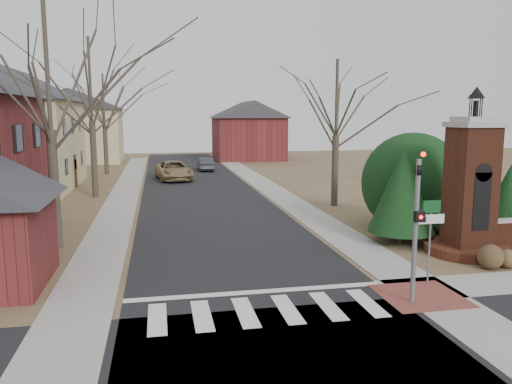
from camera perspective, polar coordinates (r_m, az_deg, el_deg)
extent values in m
plane|color=brown|center=(13.60, 1.96, -14.69)|extent=(120.00, 120.00, 0.00)
cube|color=black|center=(34.69, -6.29, -0.19)|extent=(8.00, 70.00, 0.01)
cube|color=black|center=(11.01, 5.73, -20.75)|extent=(120.00, 8.00, 0.01)
cube|color=silver|center=(14.32, 1.21, -13.41)|extent=(8.00, 2.20, 0.02)
cube|color=silver|center=(15.69, 0.02, -11.37)|extent=(8.00, 0.35, 0.02)
cube|color=gray|center=(35.49, 2.11, 0.07)|extent=(2.00, 60.00, 0.02)
cube|color=gray|center=(34.65, -14.88, -0.44)|extent=(2.00, 60.00, 0.02)
cube|color=brown|center=(16.14, 18.28, -11.23)|extent=(2.40, 2.40, 0.02)
cylinder|color=slate|center=(14.98, 17.74, -4.42)|extent=(0.14, 0.14, 4.20)
imported|color=black|center=(14.67, 18.10, 3.01)|extent=(0.15, 0.18, 0.90)
sphere|color=#FF0C05|center=(14.46, 18.58, 4.10)|extent=(0.14, 0.14, 0.14)
cube|color=black|center=(14.73, 18.17, -2.68)|extent=(0.28, 0.16, 0.30)
sphere|color=#FF0C05|center=(14.65, 18.34, -2.75)|extent=(0.11, 0.11, 0.11)
cylinder|color=slate|center=(16.98, 19.20, -5.73)|extent=(0.06, 0.06, 2.60)
cube|color=silver|center=(16.78, 19.39, -2.93)|extent=(0.90, 0.03, 0.30)
cube|color=black|center=(16.62, 18.52, -3.00)|extent=(0.22, 0.02, 0.18)
cube|color=#0F461D|center=(16.70, 19.46, -1.59)|extent=(0.60, 0.03, 0.40)
cylinder|color=#58291A|center=(21.49, 22.90, -6.00)|extent=(3.20, 3.20, 0.36)
cube|color=#58291A|center=(21.04, 23.28, 0.12)|extent=(1.50, 1.50, 5.00)
cube|color=black|center=(20.50, 24.35, -1.01)|extent=(0.70, 0.10, 2.20)
cube|color=gray|center=(20.84, 23.71, 7.07)|extent=(1.70, 1.70, 0.20)
cube|color=gray|center=(20.84, 23.74, 7.62)|extent=(1.30, 1.30, 0.20)
cylinder|color=black|center=(20.84, 23.81, 8.72)|extent=(0.20, 0.20, 0.60)
cone|color=black|center=(20.85, 23.92, 10.36)|extent=(0.64, 0.64, 0.45)
cube|color=tan|center=(40.62, -26.41, 4.80)|extent=(9.00, 12.00, 6.40)
cube|color=tan|center=(60.88, -19.88, 6.06)|extent=(10.00, 8.00, 6.00)
cube|color=tan|center=(59.77, -23.01, 9.67)|extent=(0.75, 0.75, 3.08)
cube|color=maroon|center=(61.18, -0.91, 6.12)|extent=(8.00, 8.00, 5.00)
cube|color=maroon|center=(59.17, -2.80, 9.31)|extent=(0.75, 0.75, 2.80)
cylinder|color=#473D33|center=(22.23, 16.16, -4.98)|extent=(0.20, 0.20, 0.50)
cone|color=black|center=(21.84, 16.39, 0.25)|extent=(2.80, 2.80, 3.60)
cylinder|color=#473D33|center=(24.87, 21.68, -3.80)|extent=(0.20, 0.20, 0.50)
cone|color=black|center=(24.49, 21.99, 1.58)|extent=(3.40, 3.40, 4.20)
cylinder|color=#473D33|center=(25.23, 26.74, -3.96)|extent=(0.20, 0.20, 0.50)
cone|color=black|center=(24.94, 27.00, -0.25)|extent=(2.40, 2.40, 2.80)
sphere|color=black|center=(24.86, 17.44, 1.45)|extent=(4.80, 4.80, 4.80)
cylinder|color=#473D33|center=(21.75, -22.02, 0.24)|extent=(0.40, 0.40, 4.83)
cylinder|color=#473D33|center=(34.51, -18.04, 3.59)|extent=(0.40, 0.40, 5.04)
cylinder|color=#473D33|center=(47.48, -16.78, 4.60)|extent=(0.40, 0.40, 4.41)
cylinder|color=#473D33|center=(30.17, 9.01, 2.41)|extent=(0.40, 0.40, 4.20)
imported|color=#92794F|center=(42.30, -9.38, 2.44)|extent=(3.25, 5.92, 1.57)
imported|color=#383B41|center=(48.90, -5.81, 3.20)|extent=(1.40, 3.92, 1.29)
sphere|color=#4C3823|center=(19.62, 25.23, -6.72)|extent=(0.89, 0.89, 0.89)
sphere|color=brown|center=(20.07, 26.84, -6.82)|extent=(0.68, 0.68, 0.68)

